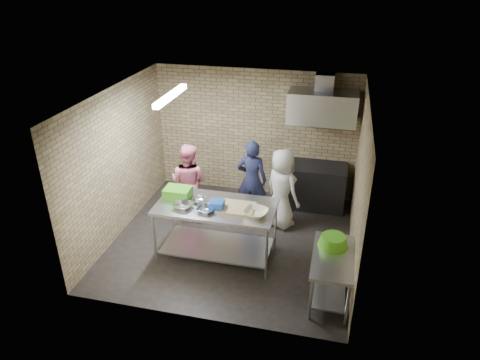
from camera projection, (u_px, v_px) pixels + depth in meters
The scene contains 26 objects.
floor at pixel (232, 240), 8.03m from camera, with size 4.20×4.20×0.00m, color black.
ceiling at pixel (231, 96), 6.82m from camera, with size 4.20×4.20×0.00m, color black.
back_wall at pixel (255, 133), 9.17m from camera, with size 4.20×0.06×2.70m, color tan.
front_wall at pixel (194, 239), 5.69m from camera, with size 4.20×0.06×2.70m, color tan.
left_wall at pixel (118, 162), 7.86m from camera, with size 0.06×4.00×2.70m, color tan.
right_wall at pixel (359, 187), 7.00m from camera, with size 0.06×4.00×2.70m, color tan.
prep_table at pixel (217, 231), 7.42m from camera, with size 1.98×0.99×0.99m, color silver.
side_counter at pixel (331, 276), 6.54m from camera, with size 0.60×1.20×0.75m, color silver.
stove at pixel (315, 186), 8.99m from camera, with size 1.20×0.70×0.90m, color black.
range_hood at pixel (322, 107), 8.29m from camera, with size 1.30×0.60×0.60m, color silver.
hood_duct at pixel (325, 82), 8.22m from camera, with size 0.35×0.30×0.30m, color #A5A8AD.
wall_shelf at pixel (338, 115), 8.48m from camera, with size 0.80×0.20×0.04m, color #3F2B19.
fluorescent_fixture at pixel (171, 96), 7.05m from camera, with size 0.10×1.25×0.08m, color white.
green_crate at pixel (178, 193), 7.41m from camera, with size 0.44×0.33×0.18m, color #3D961B.
blue_tub at pixel (217, 205), 7.07m from camera, with size 0.22×0.22×0.14m, color #1646A9.
cutting_board at pixel (236, 208), 7.10m from camera, with size 0.60×0.46×0.03m, color tan.
mixing_bowl_a at pixel (183, 206), 7.11m from camera, with size 0.31×0.31×0.08m, color silver.
mixing_bowl_b at pixel (199, 200), 7.29m from camera, with size 0.24×0.24×0.07m, color silver.
mixing_bowl_c at pixel (206, 209), 7.01m from camera, with size 0.28×0.28×0.07m, color #AEB0B5.
ceramic_bowl at pixel (256, 213), 6.91m from camera, with size 0.38×0.38×0.09m, color beige.
green_basin at pixel (333, 241), 6.55m from camera, with size 0.46×0.46×0.17m, color #59C626, non-canonical shape.
bottle_red at pixel (325, 108), 8.48m from camera, with size 0.07×0.07×0.18m, color #B22619.
bottle_green at pixel (346, 110), 8.40m from camera, with size 0.06×0.06×0.15m, color green.
man_navy at pixel (252, 180), 8.44m from camera, with size 0.59×0.39×1.61m, color #141633.
woman_pink at pixel (189, 182), 8.43m from camera, with size 0.76×0.59×1.55m, color pink.
woman_white at pixel (282, 189), 8.18m from camera, with size 0.76×0.50×1.56m, color white.
Camera 1 is at (1.67, -6.47, 4.59)m, focal length 32.83 mm.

